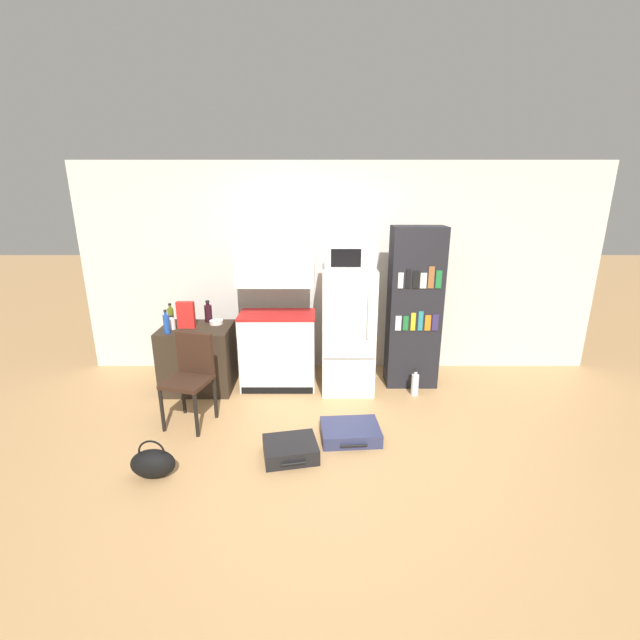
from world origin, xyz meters
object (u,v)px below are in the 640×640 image
chair (189,371)px  bottle_olive_oil (169,316)px  handbag (151,464)px  side_table (196,358)px  bookshelf (412,308)px  cereal_box (184,315)px  suitcase_small_flat (289,449)px  refrigerator (346,330)px  bottle_wine_dark (206,313)px  bottle_blue_soda (164,324)px  kitchen_hutch (275,316)px  bowl (214,322)px  suitcase_large_flat (349,432)px  microwave (347,255)px  water_bottle_front (413,384)px  bottle_milk_white (170,324)px

chair → bottle_olive_oil: bearing=133.3°
handbag → side_table: bearing=92.1°
bookshelf → chair: (-2.34, -0.87, -0.39)m
bottle_olive_oil → chair: 0.99m
cereal_box → suitcase_small_flat: bearing=-47.2°
bottle_olive_oil → cereal_box: size_ratio=0.84×
refrigerator → bottle_wine_dark: refrigerator is taller
bottle_wine_dark → bottle_blue_soda: bearing=-129.2°
refrigerator → bottle_wine_dark: bearing=173.0°
refrigerator → chair: bearing=-154.8°
kitchen_hutch → chair: kitchen_hutch is taller
kitchen_hutch → bowl: size_ratio=12.02×
bowl → suitcase_large_flat: bowl is taller
handbag → bottle_olive_oil: bearing=101.7°
suitcase_small_flat → bottle_olive_oil: bearing=123.6°
bowl → bookshelf: bearing=0.3°
kitchen_hutch → bottle_wine_dark: kitchen_hutch is taller
cereal_box → microwave: bearing=1.0°
bottle_blue_soda → bottle_wine_dark: size_ratio=1.02×
handbag → refrigerator: bearing=44.6°
microwave → water_bottle_front: (0.76, -0.19, -1.43)m
water_bottle_front → bowl: bearing=172.4°
refrigerator → bottle_wine_dark: (-1.63, 0.20, 0.15)m
bowl → chair: size_ratio=0.17×
suitcase_large_flat → suitcase_small_flat: size_ratio=1.09×
side_table → bookshelf: bearing=3.0°
bottle_milk_white → bookshelf: bearing=4.4°
bookshelf → bottle_wine_dark: (-2.39, 0.08, -0.07)m
kitchen_hutch → bottle_blue_soda: kitchen_hutch is taller
bottle_blue_soda → kitchen_hutch: bearing=13.7°
microwave → bottle_wine_dark: size_ratio=2.10×
bottle_wine_dark → water_bottle_front: 2.52m
side_table → suitcase_small_flat: 1.81m
bottle_blue_soda → water_bottle_front: size_ratio=0.83×
chair → handbag: chair is taller
bookshelf → chair: size_ratio=2.07×
refrigerator → bottle_milk_white: (-1.96, -0.09, 0.10)m
bowl → chair: bearing=-94.2°
microwave → suitcase_large_flat: size_ratio=0.94×
side_table → bottle_olive_oil: 0.57m
suitcase_large_flat → chair: bearing=163.3°
bookshelf → bottle_milk_white: bearing=-175.6°
kitchen_hutch → suitcase_large_flat: 1.59m
bottle_olive_oil → handbag: size_ratio=0.70×
kitchen_hutch → water_bottle_front: size_ratio=5.92×
bookshelf → bottle_milk_white: (-2.73, -0.21, -0.11)m
bowl → suitcase_large_flat: size_ratio=0.27×
bottle_blue_soda → suitcase_large_flat: size_ratio=0.46×
bottle_blue_soda → chair: bearing=-53.3°
bottle_milk_white → refrigerator: bearing=2.5°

